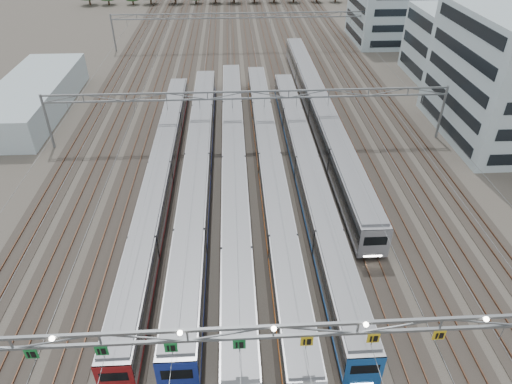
{
  "coord_description": "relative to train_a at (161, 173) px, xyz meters",
  "views": [
    {
      "loc": [
        -2.2,
        -19.36,
        31.65
      ],
      "look_at": [
        0.07,
        21.8,
        3.5
      ],
      "focal_mm": 32.0,
      "sensor_mm": 36.0,
      "label": 1
    }
  ],
  "objects": [
    {
      "name": "track_bed",
      "position": [
        11.25,
        71.4,
        -0.57
      ],
      "size": [
        54.0,
        260.0,
        5.42
      ],
      "color": "#2D2823",
      "rests_on": "ground"
    },
    {
      "name": "train_a",
      "position": [
        0.0,
        0.0,
        0.0
      ],
      "size": [
        2.78,
        56.29,
        3.62
      ],
      "color": "black",
      "rests_on": "ground"
    },
    {
      "name": "train_b",
      "position": [
        4.5,
        1.11,
        0.2
      ],
      "size": [
        3.09,
        58.95,
        4.03
      ],
      "color": "black",
      "rests_on": "ground"
    },
    {
      "name": "train_c",
      "position": [
        9.0,
        0.47,
        0.11
      ],
      "size": [
        2.95,
        67.24,
        3.85
      ],
      "color": "black",
      "rests_on": "ground"
    },
    {
      "name": "train_d",
      "position": [
        13.5,
        1.28,
        0.04
      ],
      "size": [
        2.84,
        63.65,
        3.7
      ],
      "color": "black",
      "rests_on": "ground"
    },
    {
      "name": "train_e",
      "position": [
        18.0,
        0.1,
        0.07
      ],
      "size": [
        2.89,
        57.38,
        3.76
      ],
      "color": "black",
      "rests_on": "ground"
    },
    {
      "name": "train_f",
      "position": [
        22.5,
        17.23,
        0.25
      ],
      "size": [
        3.16,
        64.26,
        4.12
      ],
      "color": "black",
      "rests_on": "ground"
    },
    {
      "name": "gantry_near",
      "position": [
        11.2,
        -28.72,
        5.02
      ],
      "size": [
        56.36,
        0.61,
        8.08
      ],
      "color": "gray",
      "rests_on": "ground"
    },
    {
      "name": "gantry_mid",
      "position": [
        11.25,
        11.4,
        4.33
      ],
      "size": [
        56.36,
        0.36,
        8.0
      ],
      "color": "gray",
      "rests_on": "ground"
    },
    {
      "name": "gantry_far",
      "position": [
        11.25,
        56.4,
        4.33
      ],
      "size": [
        56.36,
        0.36,
        8.0
      ],
      "color": "gray",
      "rests_on": "ground"
    },
    {
      "name": "depot_bldg_mid",
      "position": [
        50.72,
        35.93,
        4.21
      ],
      "size": [
        14.0,
        16.0,
        12.54
      ],
      "primitive_type": "cube",
      "color": "#ACC6CE",
      "rests_on": "ground"
    },
    {
      "name": "depot_bldg_north",
      "position": [
        49.25,
        61.26,
        4.54
      ],
      "size": [
        22.0,
        18.0,
        13.2
      ],
      "primitive_type": "cube",
      "color": "#ACC6CE",
      "rests_on": "ground"
    },
    {
      "name": "west_shed",
      "position": [
        -23.62,
        24.31,
        0.37
      ],
      "size": [
        10.0,
        30.0,
        4.87
      ],
      "primitive_type": "cube",
      "color": "#ACC6CE",
      "rests_on": "ground"
    }
  ]
}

